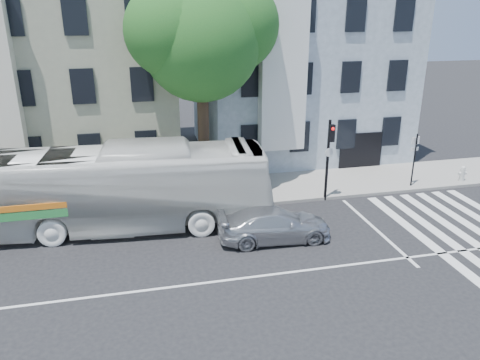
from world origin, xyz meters
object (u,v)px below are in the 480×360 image
object	(u,v)px
sedan	(275,224)
fire_hydrant	(462,173)
bus	(117,188)
traffic_signal	(329,150)

from	to	relation	value
sedan	fire_hydrant	xyz separation A→B (m)	(11.79, 3.99, -0.10)
bus	traffic_signal	world-z (taller)	traffic_signal
bus	fire_hydrant	world-z (taller)	bus
bus	fire_hydrant	size ratio (longest dim) A/B	15.75
bus	sedan	xyz separation A→B (m)	(6.19, -2.60, -1.15)
bus	sedan	distance (m)	6.81
bus	sedan	size ratio (longest dim) A/B	2.82
bus	traffic_signal	distance (m)	9.91
sedan	traffic_signal	world-z (taller)	traffic_signal
sedan	traffic_signal	size ratio (longest dim) A/B	1.14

